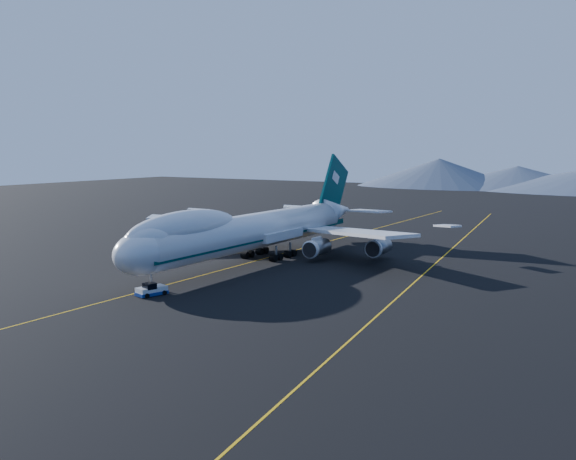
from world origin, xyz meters
The scene contains 5 objects.
ground centered at (0.00, 0.00, 0.00)m, with size 500.00×500.00×0.00m, color black.
taxiway_line_main centered at (0.00, 0.00, 0.01)m, with size 0.25×220.00×0.01m, color #E0A70D.
taxiway_line_side centered at (30.00, 10.00, 0.01)m, with size 0.25×200.00×0.01m, color #E0A70D.
boeing_747 centered at (0.00, 0.03, 5.81)m, with size 59.62×72.43×19.37m.
pushback_tug centered at (2.89, -29.50, 0.59)m, with size 3.34×4.75×1.88m.
Camera 1 is at (65.45, -95.41, 20.83)m, focal length 40.00 mm.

